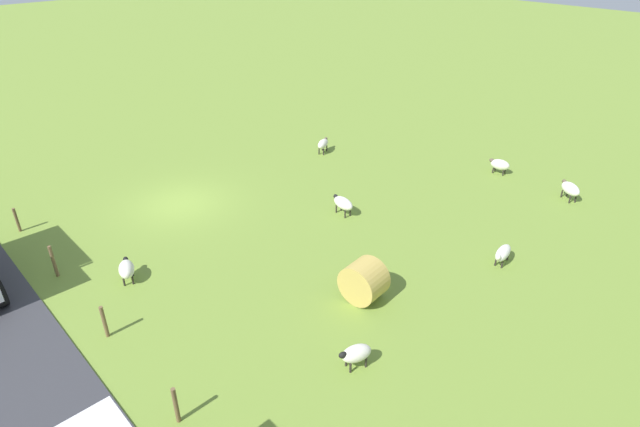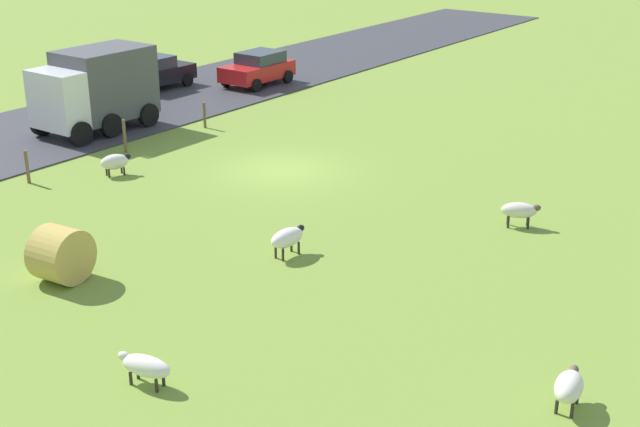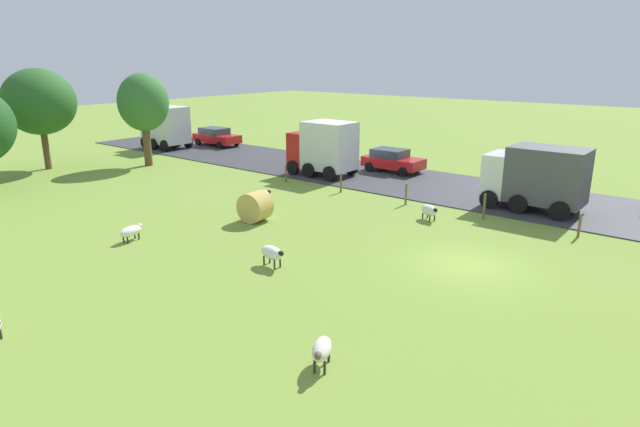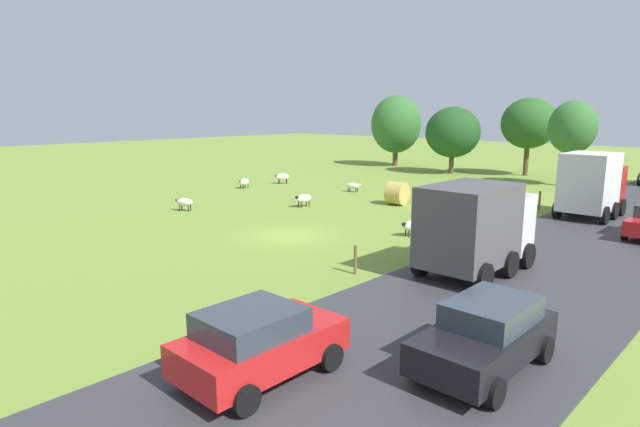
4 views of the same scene
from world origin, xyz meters
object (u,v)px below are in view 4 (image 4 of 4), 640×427
object	(u,v)px
sheep_4	(185,202)
tree_0	(396,124)
sheep_0	(244,182)
car_2	(259,341)
sheep_3	(283,177)
sheep_6	(304,198)
truck_2	(475,226)
tree_1	(453,132)
tree_2	(529,123)
sheep_5	(412,226)
sheep_1	(448,198)
truck_0	(591,184)
hay_bale_0	(397,193)
car_1	(486,334)
tree_4	(573,128)
sheep_2	(353,186)

from	to	relation	value
sheep_4	tree_0	world-z (taller)	tree_0
sheep_0	car_2	size ratio (longest dim) A/B	0.29
sheep_3	sheep_6	world-z (taller)	sheep_3
truck_2	sheep_3	bearing A→B (deg)	153.10
tree_1	tree_2	xyz separation A→B (m)	(5.75, 3.37, 0.86)
sheep_4	sheep_5	bearing A→B (deg)	16.22
sheep_1	truck_0	distance (m)	8.11
sheep_3	truck_2	world-z (taller)	truck_2
sheep_1	hay_bale_0	xyz separation A→B (m)	(-2.51, -2.01, 0.23)
sheep_3	car_1	xyz separation A→B (m)	(26.62, -18.22, 0.33)
sheep_0	truck_0	bearing A→B (deg)	14.61
sheep_4	hay_bale_0	distance (m)	13.20
hay_bale_0	tree_4	xyz separation A→B (m)	(5.02, 16.24, 3.82)
sheep_4	tree_2	world-z (taller)	tree_2
sheep_2	sheep_0	bearing A→B (deg)	-149.29
truck_2	car_1	world-z (taller)	truck_2
sheep_6	truck_2	distance (m)	15.21
tree_1	car_1	distance (m)	39.64
truck_0	car_2	xyz separation A→B (m)	(0.33, -24.28, -1.03)
sheep_0	sheep_1	distance (m)	15.83
sheep_0	tree_0	xyz separation A→B (m)	(-1.21, 21.71, 3.94)
truck_0	car_1	world-z (taller)	truck_0
sheep_4	car_1	world-z (taller)	car_1
tree_4	sheep_2	bearing A→B (deg)	-126.65
sheep_3	car_2	distance (m)	31.94
sheep_4	tree_0	bearing A→B (deg)	101.22
tree_0	truck_2	xyz separation A→B (m)	(24.41, -29.56, -2.60)
tree_4	sheep_0	bearing A→B (deg)	-134.00
sheep_6	tree_2	world-z (taller)	tree_2
sheep_1	hay_bale_0	size ratio (longest dim) A/B	0.74
tree_4	sheep_5	bearing A→B (deg)	-88.85
sheep_3	tree_0	bearing A→B (deg)	94.75
sheep_0	tree_4	bearing A→B (deg)	46.00
tree_4	sheep_4	bearing A→B (deg)	-116.02
tree_2	truck_2	bearing A→B (deg)	-70.88
sheep_2	sheep_6	distance (m)	7.06
sheep_3	hay_bale_0	xyz separation A→B (m)	(12.49, -1.61, 0.17)
sheep_3	sheep_6	xyz separation A→B (m)	(8.74, -6.29, -0.02)
sheep_6	hay_bale_0	size ratio (longest dim) A/B	0.86
sheep_5	truck_2	xyz separation A→B (m)	(4.96, -3.47, 1.33)
tree_1	truck_2	size ratio (longest dim) A/B	1.27
sheep_5	tree_0	distance (m)	32.78
sheep_0	car_1	xyz separation A→B (m)	(26.89, -14.43, 0.40)
truck_2	car_2	world-z (taller)	truck_2
sheep_1	truck_0	bearing A→B (deg)	13.20
sheep_6	hay_bale_0	xyz separation A→B (m)	(3.75, 4.68, 0.19)
sheep_2	hay_bale_0	size ratio (longest dim) A/B	0.89
sheep_4	truck_2	xyz separation A→B (m)	(18.46, 0.46, 1.30)
sheep_6	truck_2	size ratio (longest dim) A/B	0.26
sheep_4	tree_4	xyz separation A→B (m)	(13.04, 26.72, 4.03)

